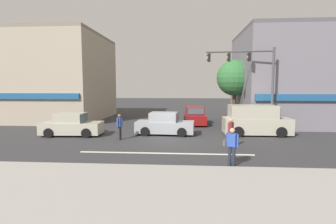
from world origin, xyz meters
name	(u,v)px	position (x,y,z in m)	size (l,w,h in m)	color
ground_plane	(170,140)	(0.00, 0.00, 0.00)	(120.00, 120.00, 0.00)	#333335
lane_marking_stripe	(165,153)	(0.00, -3.50, 0.00)	(9.00, 0.24, 0.01)	silver
sidewalk_curb	(153,190)	(0.00, -8.50, 0.08)	(40.00, 5.00, 0.16)	#9E9993
building_left_block	(47,78)	(-13.65, 10.15, 4.36)	(11.93, 10.61, 8.72)	tan
building_right_corner	(299,78)	(11.30, 8.29, 4.21)	(10.69, 9.47, 8.42)	slate
street_tree	(235,78)	(5.42, 7.85, 4.19)	(3.27, 3.27, 5.85)	#4C3823
utility_pole_near_left	(75,80)	(-8.72, 5.83, 3.95)	(1.40, 0.22, 7.60)	brown
traffic_light_mast	(254,74)	(5.95, 2.93, 4.30)	(4.88, 0.61, 6.20)	#47474C
sedan_parked_curbside	(72,125)	(-6.95, 0.96, 0.71)	(4.18, 2.03, 1.58)	#B7B29E
sedan_crossing_leftbound	(195,116)	(1.83, 7.18, 0.71)	(2.06, 4.19, 1.58)	maroon
sedan_crossing_rightbound	(165,125)	(-0.48, 1.86, 0.71)	(4.20, 2.07, 1.58)	#999EA3
van_crossing_center	(255,121)	(5.92, 2.15, 1.01)	(4.62, 2.08, 2.11)	#B7B29E
pedestrian_foreground_with_bag	(232,144)	(3.01, -5.44, 0.95)	(0.63, 0.53, 1.67)	#232838
pedestrian_mid_crossing	(231,131)	(3.53, -2.00, 0.95)	(0.38, 0.50, 1.67)	#333338
pedestrian_far_side	(120,125)	(-3.21, -0.28, 0.95)	(0.30, 0.55, 1.67)	#333338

